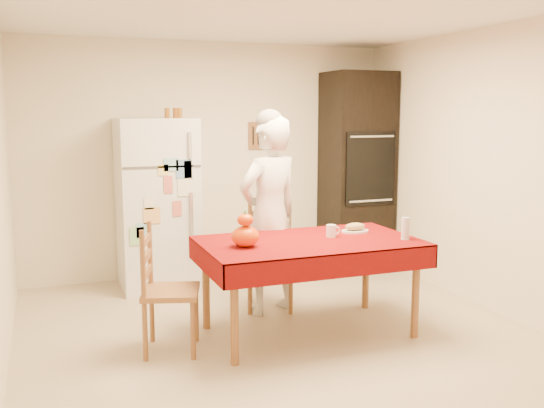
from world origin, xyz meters
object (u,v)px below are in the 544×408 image
chair_left (162,285)px  coffee_mug (331,231)px  wine_glass (405,228)px  chair_far (270,252)px  pumpkin_lower (245,236)px  seated_woman (270,216)px  bread_plate (355,231)px  oven_cabinet (357,171)px  refrigerator (157,204)px  dining_table (309,249)px

chair_left → coffee_mug: size_ratio=9.50×
chair_left → wine_glass: chair_left is taller
chair_far → pumpkin_lower: bearing=-102.2°
seated_woman → bread_plate: size_ratio=7.20×
oven_cabinet → coffee_mug: (-1.18, -1.75, -0.29)m
refrigerator → chair_left: 1.76m
refrigerator → bread_plate: bearing=-49.4°
chair_left → coffee_mug: 1.41m
chair_left → coffee_mug: bearing=-72.7°
seated_woman → oven_cabinet: bearing=-160.8°
refrigerator → chair_far: bearing=-50.3°
seated_woman → pumpkin_lower: 0.80m
refrigerator → chair_far: size_ratio=1.79×
dining_table → chair_left: (-1.16, 0.05, -0.18)m
seated_woman → chair_left: bearing=9.4°
oven_cabinet → chair_left: size_ratio=2.32×
oven_cabinet → chair_left: 3.16m
coffee_mug → pumpkin_lower: pumpkin_lower is taller
refrigerator → coffee_mug: size_ratio=17.00×
wine_glass → coffee_mug: bearing=150.5°
coffee_mug → wine_glass: bearing=-29.5°
coffee_mug → bread_plate: (0.27, 0.10, -0.04)m
seated_woman → pumpkin_lower: (-0.44, -0.67, -0.02)m
refrigerator → dining_table: refrigerator is taller
refrigerator → coffee_mug: (1.10, -1.70, -0.04)m
oven_cabinet → bread_plate: 1.91m
oven_cabinet → bread_plate: size_ratio=9.17×
wine_glass → chair_left: bearing=171.2°
bread_plate → oven_cabinet: bearing=61.1°
refrigerator → pumpkin_lower: 1.83m
refrigerator → seated_woman: size_ratio=0.98×
chair_left → seated_woman: size_ratio=0.55×
oven_cabinet → chair_left: bearing=-145.6°
chair_left → wine_glass: bearing=-81.4°
seated_woman → coffee_mug: bearing=99.7°
chair_far → pumpkin_lower: 0.99m
chair_left → seated_woman: 1.26m
chair_far → coffee_mug: 0.81m
refrigerator → chair_far: refrigerator is taller
dining_table → coffee_mug: bearing=11.9°
seated_woman → wine_glass: seated_woman is taller
oven_cabinet → pumpkin_lower: 2.69m
refrigerator → oven_cabinet: oven_cabinet is taller
chair_left → wine_glass: (1.88, -0.29, 0.34)m
dining_table → seated_woman: size_ratio=0.98×
refrigerator → wine_glass: 2.56m
oven_cabinet → dining_table: 2.31m
wine_glass → bread_plate: (-0.24, 0.39, -0.08)m
chair_left → coffee_mug: chair_left is taller
dining_table → chair_far: 0.77m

